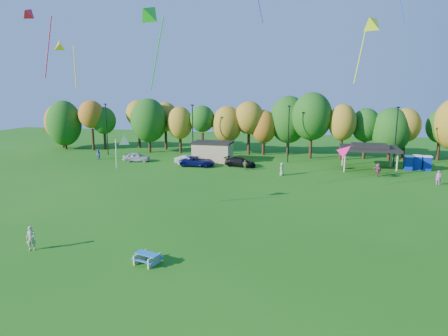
% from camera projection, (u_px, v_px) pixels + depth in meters
% --- Properties ---
extents(ground, '(160.00, 160.00, 0.00)m').
position_uv_depth(ground, '(211.00, 268.00, 26.80)').
color(ground, '#19600F').
rests_on(ground, ground).
extents(tree_line, '(93.57, 10.55, 11.15)m').
position_uv_depth(tree_line, '(274.00, 122.00, 69.25)').
color(tree_line, black).
rests_on(tree_line, ground).
extents(lamp_posts, '(64.50, 0.25, 9.09)m').
position_uv_depth(lamp_posts, '(289.00, 132.00, 63.51)').
color(lamp_posts, black).
rests_on(lamp_posts, ground).
extents(utility_building, '(6.30, 4.30, 3.25)m').
position_uv_depth(utility_building, '(213.00, 151.00, 64.96)').
color(utility_building, tan).
rests_on(utility_building, ground).
extents(pavilion, '(8.20, 6.20, 3.77)m').
position_uv_depth(pavilion, '(369.00, 148.00, 58.28)').
color(pavilion, tan).
rests_on(pavilion, ground).
extents(porta_potties, '(3.75, 1.84, 2.18)m').
position_uv_depth(porta_potties, '(417.00, 163.00, 58.25)').
color(porta_potties, '#0B2696').
rests_on(porta_potties, ground).
extents(picnic_table, '(2.04, 1.84, 0.75)m').
position_uv_depth(picnic_table, '(147.00, 258.00, 27.46)').
color(picnic_table, tan).
rests_on(picnic_table, ground).
extents(kite_flyer, '(0.80, 0.68, 1.85)m').
position_uv_depth(kite_flyer, '(31.00, 238.00, 29.61)').
color(kite_flyer, tan).
rests_on(kite_flyer, ground).
extents(car_a, '(4.58, 2.43, 1.48)m').
position_uv_depth(car_a, '(137.00, 157.00, 65.06)').
color(car_a, silver).
rests_on(car_a, ground).
extents(car_b, '(4.54, 2.18, 1.44)m').
position_uv_depth(car_b, '(189.00, 160.00, 62.42)').
color(car_b, '#A5A5AA').
rests_on(car_b, ground).
extents(car_c, '(5.44, 2.58, 1.50)m').
position_uv_depth(car_c, '(197.00, 161.00, 61.16)').
color(car_c, '#0C114D').
rests_on(car_c, ground).
extents(car_d, '(5.17, 3.02, 1.41)m').
position_uv_depth(car_d, '(240.00, 162.00, 60.96)').
color(car_d, black).
rests_on(car_d, ground).
extents(far_person_0, '(1.03, 0.94, 1.72)m').
position_uv_depth(far_person_0, '(98.00, 155.00, 66.69)').
color(far_person_0, '#5358B7').
rests_on(far_person_0, ground).
extents(far_person_1, '(1.30, 1.75, 1.83)m').
position_uv_depth(far_person_1, '(378.00, 170.00, 54.20)').
color(far_person_1, '#8D3A57').
rests_on(far_person_1, ground).
extents(far_person_2, '(0.78, 0.66, 1.81)m').
position_uv_depth(far_person_2, '(438.00, 178.00, 49.49)').
color(far_person_2, '#C25BBA').
rests_on(far_person_2, ground).
extents(far_person_3, '(0.97, 0.58, 1.55)m').
position_uv_depth(far_person_3, '(245.00, 165.00, 58.18)').
color(far_person_3, '#758853').
rests_on(far_person_3, ground).
extents(far_person_4, '(0.57, 0.87, 1.76)m').
position_uv_depth(far_person_4, '(282.00, 169.00, 54.80)').
color(far_person_4, '#84A06E').
rests_on(far_person_4, ground).
extents(kite_0, '(2.29, 3.30, 5.58)m').
position_uv_depth(kite_0, '(374.00, 23.00, 30.62)').
color(kite_0, '#DCFF1A').
extents(kite_3, '(1.78, 2.22, 3.54)m').
position_uv_depth(kite_3, '(124.00, 139.00, 37.36)').
color(kite_3, silver).
extents(kite_4, '(2.32, 3.07, 5.44)m').
position_uv_depth(kite_4, '(60.00, 45.00, 41.73)').
color(kite_4, yellow).
extents(kite_7, '(1.46, 1.19, 1.29)m').
position_uv_depth(kite_7, '(346.00, 150.00, 27.14)').
color(kite_7, '#DF0C6B').
extents(kite_10, '(2.23, 4.63, 7.65)m').
position_uv_depth(kite_10, '(151.00, 13.00, 33.90)').
color(kite_10, '#17AD1B').
extents(kite_12, '(1.30, 3.66, 6.27)m').
position_uv_depth(kite_12, '(30.00, 14.00, 34.43)').
color(kite_12, red).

